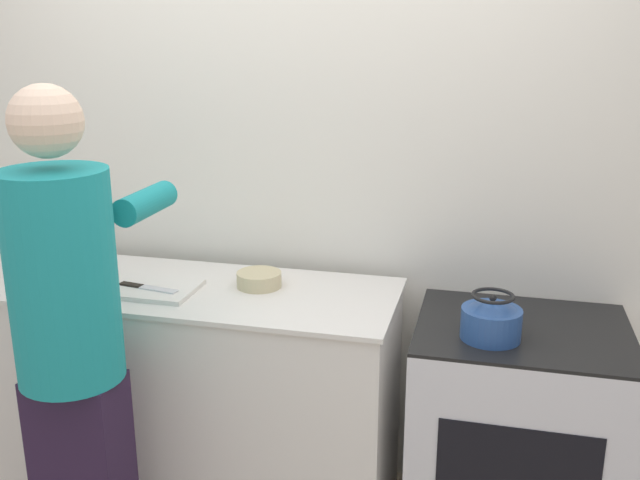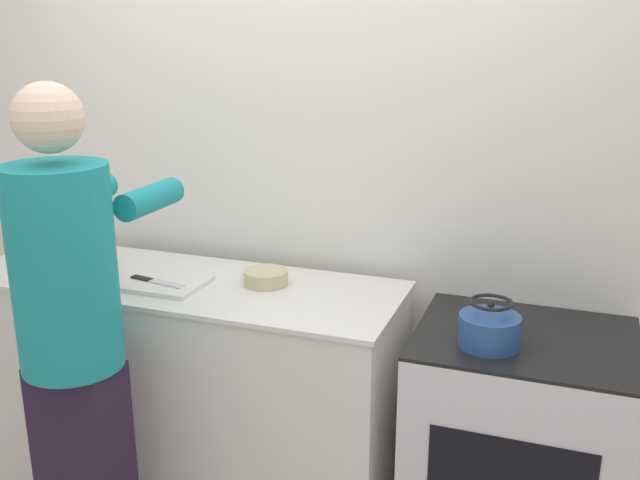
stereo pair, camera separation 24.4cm
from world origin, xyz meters
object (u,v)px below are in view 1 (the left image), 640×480
object	(u,v)px
canister_jar	(70,259)
knife	(147,287)
person	(71,336)
bowl_prep	(259,279)
kettle	(491,320)
oven	(514,440)
cutting_board	(154,289)

from	to	relation	value
canister_jar	knife	bearing A→B (deg)	-13.33
person	canister_jar	size ratio (longest dim) A/B	10.77
canister_jar	bowl_prep	bearing A→B (deg)	5.90
kettle	oven	bearing A→B (deg)	46.42
person	canister_jar	distance (m)	0.63
oven	cutting_board	xyz separation A→B (m)	(-1.35, -0.09, 0.50)
knife	kettle	world-z (taller)	kettle
oven	canister_jar	bearing A→B (deg)	-179.12
cutting_board	knife	distance (m)	0.03
oven	bowl_prep	size ratio (longest dim) A/B	5.20
cutting_board	bowl_prep	bearing A→B (deg)	21.18
person	cutting_board	distance (m)	0.47
cutting_board	bowl_prep	xyz separation A→B (m)	(0.37, 0.14, 0.02)
oven	knife	size ratio (longest dim) A/B	3.60
bowl_prep	canister_jar	bearing A→B (deg)	-174.10
person	cutting_board	size ratio (longest dim) A/B	5.45
bowl_prep	knife	bearing A→B (deg)	-156.81
person	bowl_prep	size ratio (longest dim) A/B	10.14
kettle	person	bearing A→B (deg)	-161.34
person	canister_jar	xyz separation A→B (m)	(-0.33, 0.53, 0.06)
kettle	bowl_prep	distance (m)	0.88
cutting_board	knife	world-z (taller)	knife
knife	kettle	bearing A→B (deg)	8.93
oven	bowl_prep	world-z (taller)	bowl_prep
person	canister_jar	world-z (taller)	person
person	kettle	world-z (taller)	person
oven	canister_jar	world-z (taller)	canister_jar
cutting_board	bowl_prep	world-z (taller)	bowl_prep
oven	person	xyz separation A→B (m)	(-1.40, -0.55, 0.50)
bowl_prep	person	bearing A→B (deg)	-124.98
cutting_board	knife	size ratio (longest dim) A/B	1.29
cutting_board	canister_jar	xyz separation A→B (m)	(-0.39, 0.06, 0.07)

